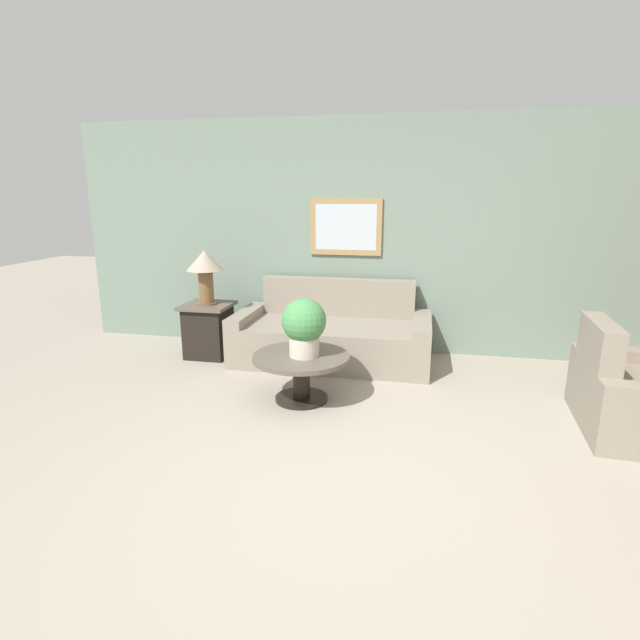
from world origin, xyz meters
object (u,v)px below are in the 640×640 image
(side_table, at_px, (209,330))
(potted_plant_on_table, at_px, (304,325))
(couch_main, at_px, (332,336))
(coffee_table, at_px, (301,367))
(table_lamp, at_px, (205,267))

(side_table, relative_size, potted_plant_on_table, 1.18)
(couch_main, bearing_deg, coffee_table, -93.71)
(couch_main, xyz_separation_m, side_table, (-1.38, -0.12, 0.03))
(couch_main, distance_m, coffee_table, 1.12)
(couch_main, relative_size, table_lamp, 3.53)
(side_table, bearing_deg, table_lamp, 63.43)
(coffee_table, bearing_deg, side_table, 142.63)
(couch_main, relative_size, side_table, 3.50)
(couch_main, xyz_separation_m, coffee_table, (-0.07, -1.12, 0.03))
(coffee_table, bearing_deg, potted_plant_on_table, -26.77)
(coffee_table, xyz_separation_m, table_lamp, (-1.31, 1.00, 0.71))
(coffee_table, relative_size, potted_plant_on_table, 1.68)
(coffee_table, distance_m, side_table, 1.65)
(table_lamp, bearing_deg, coffee_table, -37.37)
(couch_main, distance_m, potted_plant_on_table, 1.21)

